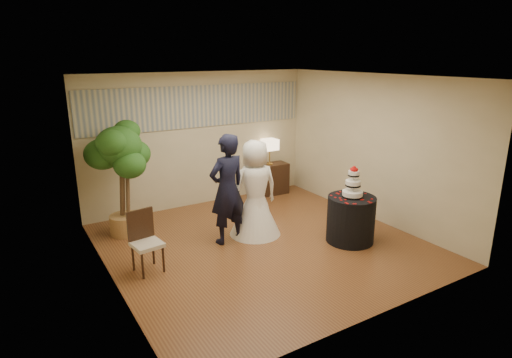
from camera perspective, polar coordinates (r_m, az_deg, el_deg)
floor at (r=7.43m, az=0.96°, el=-8.66°), size 5.00×5.00×0.00m
ceiling at (r=6.74m, az=1.08°, el=13.46°), size 5.00×5.00×0.00m
wall_back at (r=9.11m, az=-7.48°, el=5.20°), size 5.00×0.06×2.80m
wall_front at (r=5.12m, az=16.24°, el=-4.20°), size 5.00×0.06×2.80m
wall_left at (r=6.04m, az=-19.44°, el=-1.34°), size 0.06×5.00×2.80m
wall_right at (r=8.52m, az=15.39°, el=3.98°), size 0.06×5.00×2.80m
mural_border at (r=8.98m, az=-7.59°, el=9.56°), size 4.90×0.02×0.85m
groom at (r=7.20m, az=-3.84°, el=-1.39°), size 0.75×0.55×1.90m
bride at (r=7.52m, az=-0.12°, el=-1.24°), size 1.01×1.01×1.73m
cake_table at (r=7.57m, az=12.52°, el=-5.25°), size 1.07×1.07×0.81m
wedding_cake at (r=7.35m, az=12.84°, el=-0.35°), size 0.35×0.35×0.54m
console at (r=9.87m, az=1.81°, el=-0.02°), size 0.88×0.42×0.72m
table_lamp at (r=9.71m, az=1.84°, el=3.65°), size 0.31×0.31×0.58m
ficus_tree at (r=7.85m, az=-17.49°, el=0.02°), size 1.39×1.39×2.07m
side_chair at (r=6.57m, az=-14.34°, el=-8.21°), size 0.48×0.50×0.93m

